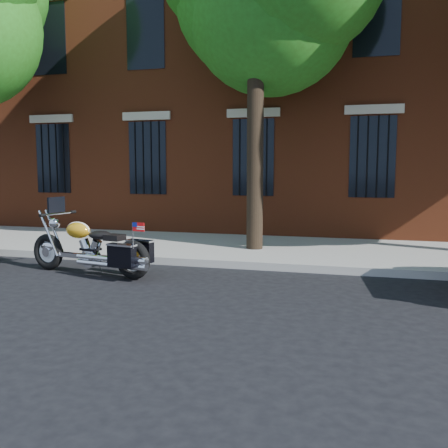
# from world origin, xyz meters

# --- Properties ---
(ground) EXTENTS (120.00, 120.00, 0.00)m
(ground) POSITION_xyz_m (0.00, 0.00, 0.00)
(ground) COLOR black
(ground) RESTS_ON ground
(curb) EXTENTS (40.00, 0.16, 0.15)m
(curb) POSITION_xyz_m (0.00, 1.38, 0.07)
(curb) COLOR gray
(curb) RESTS_ON ground
(sidewalk) EXTENTS (40.00, 3.60, 0.15)m
(sidewalk) POSITION_xyz_m (0.00, 3.26, 0.07)
(sidewalk) COLOR gray
(sidewalk) RESTS_ON ground
(building) EXTENTS (26.00, 10.08, 12.00)m
(building) POSITION_xyz_m (0.00, 10.06, 6.00)
(building) COLOR maroon
(building) RESTS_ON ground
(motorcycle) EXTENTS (2.68, 1.09, 1.39)m
(motorcycle) POSITION_xyz_m (-1.86, 0.08, 0.47)
(motorcycle) COLOR black
(motorcycle) RESTS_ON ground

